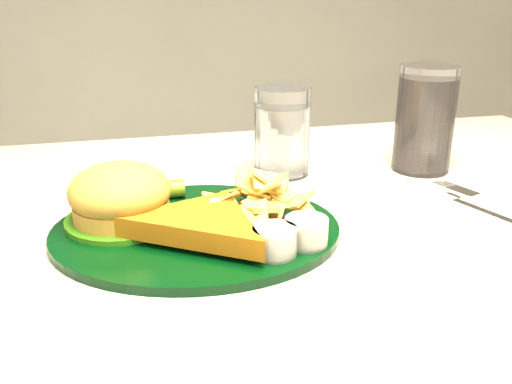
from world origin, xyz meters
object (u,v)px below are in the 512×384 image
(dinner_plate, at_px, (195,205))
(fork_napkin, at_px, (495,215))
(water_glass, at_px, (282,131))
(cola_glass, at_px, (425,119))

(dinner_plate, bearing_deg, fork_napkin, 1.90)
(water_glass, height_order, fork_napkin, water_glass)
(dinner_plate, bearing_deg, cola_glass, 31.15)
(water_glass, relative_size, fork_napkin, 0.73)
(water_glass, height_order, cola_glass, cola_glass)
(dinner_plate, distance_m, water_glass, 0.23)
(dinner_plate, height_order, water_glass, water_glass)
(water_glass, bearing_deg, fork_napkin, -47.68)
(dinner_plate, relative_size, fork_napkin, 1.86)
(dinner_plate, distance_m, fork_napkin, 0.34)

